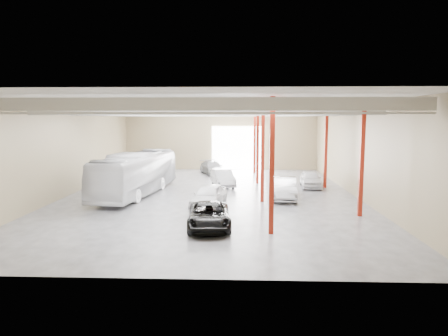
# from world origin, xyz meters

# --- Properties ---
(depot_shell) EXTENTS (22.12, 32.12, 7.06)m
(depot_shell) POSITION_xyz_m (0.13, 0.48, 4.98)
(depot_shell) COLOR #434347
(depot_shell) RESTS_ON ground
(coach_bus) EXTENTS (4.27, 12.14, 3.31)m
(coach_bus) POSITION_xyz_m (-5.84, 0.38, 1.65)
(coach_bus) COLOR silver
(coach_bus) RESTS_ON ground
(black_sedan) EXTENTS (2.63, 5.04, 1.36)m
(black_sedan) POSITION_xyz_m (0.53, -9.01, 0.68)
(black_sedan) COLOR black
(black_sedan) RESTS_ON ground
(car_row_a) EXTENTS (2.63, 4.72, 1.52)m
(car_row_a) POSITION_xyz_m (0.13, -3.81, 0.76)
(car_row_a) COLOR white
(car_row_a) RESTS_ON ground
(car_row_b) EXTENTS (2.51, 4.66, 1.46)m
(car_row_b) POSITION_xyz_m (0.70, 4.50, 0.73)
(car_row_b) COLOR silver
(car_row_b) RESTS_ON ground
(car_row_c) EXTENTS (3.40, 5.11, 1.38)m
(car_row_c) POSITION_xyz_m (-0.70, 12.00, 0.69)
(car_row_c) COLOR gray
(car_row_c) RESTS_ON ground
(car_right_near) EXTENTS (2.09, 4.96, 1.59)m
(car_right_near) POSITION_xyz_m (5.50, -1.02, 0.80)
(car_right_near) COLOR #A7A7AB
(car_right_near) RESTS_ON ground
(car_right_far) EXTENTS (2.00, 4.33, 1.44)m
(car_right_far) POSITION_xyz_m (8.30, 4.18, 0.72)
(car_right_far) COLOR silver
(car_right_far) RESTS_ON ground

